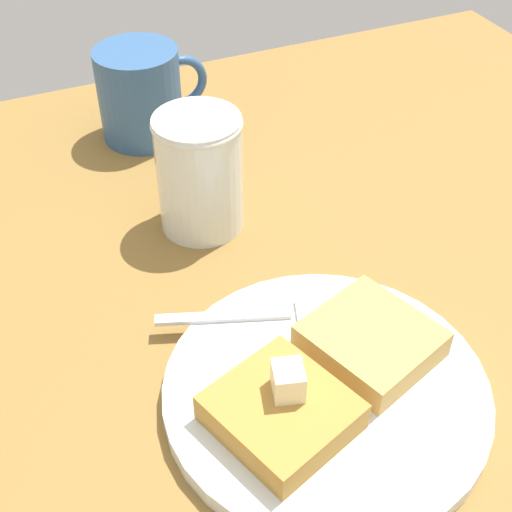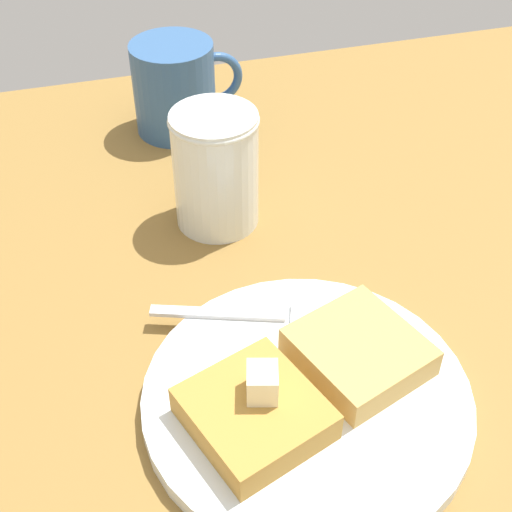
# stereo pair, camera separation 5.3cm
# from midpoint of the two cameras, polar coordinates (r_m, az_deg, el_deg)

# --- Properties ---
(table_surface) EXTENTS (1.07, 1.07, 0.02)m
(table_surface) POSITION_cam_midpoint_polar(r_m,az_deg,el_deg) (0.48, -0.60, -16.35)
(table_surface) COLOR olive
(table_surface) RESTS_ON ground
(plate) EXTENTS (0.22, 0.22, 0.01)m
(plate) POSITION_cam_midpoint_polar(r_m,az_deg,el_deg) (0.49, 2.48, -10.91)
(plate) COLOR silver
(plate) RESTS_ON table_surface
(toast_slice_left) EXTENTS (0.10, 0.10, 0.02)m
(toast_slice_left) POSITION_cam_midpoint_polar(r_m,az_deg,el_deg) (0.46, -1.48, -12.60)
(toast_slice_left) COLOR #B28035
(toast_slice_left) RESTS_ON plate
(toast_slice_middle) EXTENTS (0.10, 0.10, 0.02)m
(toast_slice_middle) POSITION_cam_midpoint_polar(r_m,az_deg,el_deg) (0.50, 6.17, -6.91)
(toast_slice_middle) COLOR tan
(toast_slice_middle) RESTS_ON plate
(butter_pat_primary) EXTENTS (0.02, 0.03, 0.02)m
(butter_pat_primary) POSITION_cam_midpoint_polar(r_m,az_deg,el_deg) (0.44, -0.86, -10.11)
(butter_pat_primary) COLOR #F6EDC5
(butter_pat_primary) RESTS_ON toast_slice_left
(fork) EXTENTS (0.16, 0.07, 0.00)m
(fork) POSITION_cam_midpoint_polar(r_m,az_deg,el_deg) (0.53, -0.68, -4.67)
(fork) COLOR silver
(fork) RESTS_ON plate
(syrup_jar) EXTENTS (0.07, 0.07, 0.10)m
(syrup_jar) POSITION_cam_midpoint_polar(r_m,az_deg,el_deg) (0.61, -7.00, 6.04)
(syrup_jar) COLOR #46190B
(syrup_jar) RESTS_ON table_surface
(coffee_mug) EXTENTS (0.11, 0.08, 0.09)m
(coffee_mug) POSITION_cam_midpoint_polar(r_m,az_deg,el_deg) (0.74, -11.23, 12.55)
(coffee_mug) COLOR #31588C
(coffee_mug) RESTS_ON table_surface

